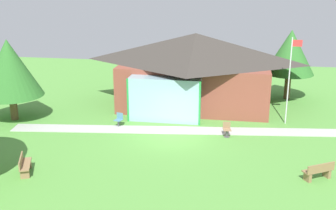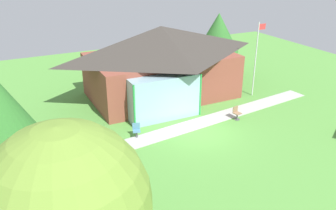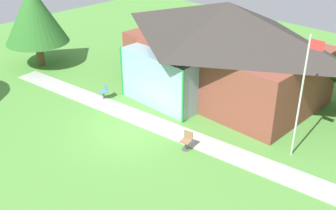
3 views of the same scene
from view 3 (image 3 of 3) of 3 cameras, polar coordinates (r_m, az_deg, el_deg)
The scene contains 7 objects.
ground_plane at distance 20.07m, azimuth -4.97°, elevation -3.45°, with size 44.00×44.00×0.00m, color #54933D.
pavilion at distance 22.95m, azimuth 7.66°, elevation 7.91°, with size 11.21×8.00×5.20m.
footpath at distance 20.67m, azimuth -2.74°, elevation -2.33°, with size 20.17×1.30×0.03m, color #ADADA8.
flagpole at distance 17.54m, azimuth 18.16°, elevation 1.63°, with size 0.64×0.08×5.48m.
patio_chair_lawn_spare at distance 18.36m, azimuth 2.62°, elevation -5.03°, with size 0.52×0.52×0.86m.
patio_chair_west at distance 23.07m, azimuth -8.83°, elevation 1.80°, with size 0.55×0.55×0.86m.
tree_west_hedge at distance 27.90m, azimuth -18.14°, elevation 11.86°, with size 4.04×4.04×5.25m.
Camera 3 is at (13.23, -11.10, 10.23)m, focal length 43.80 mm.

